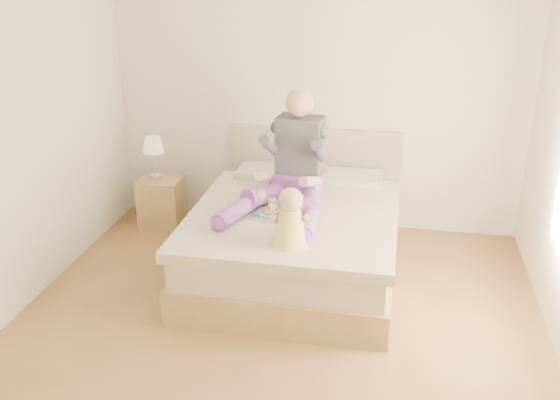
% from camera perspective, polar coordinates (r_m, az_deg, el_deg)
% --- Properties ---
extents(room, '(4.02, 4.22, 2.71)m').
position_cam_1_polar(room, '(4.02, 0.35, 5.64)').
color(room, brown).
rests_on(room, ground).
extents(bed, '(1.70, 2.18, 1.00)m').
position_cam_1_polar(bed, '(5.46, 1.60, -3.14)').
color(bed, olive).
rests_on(bed, ground).
extents(nightstand, '(0.42, 0.38, 0.50)m').
position_cam_1_polar(nightstand, '(6.41, -10.76, -0.19)').
color(nightstand, olive).
rests_on(nightstand, ground).
extents(lamp, '(0.21, 0.21, 0.43)m').
position_cam_1_polar(lamp, '(6.24, -11.52, 4.76)').
color(lamp, silver).
rests_on(lamp, nightstand).
extents(adult, '(0.82, 1.22, 0.98)m').
position_cam_1_polar(adult, '(5.28, 1.15, 2.78)').
color(adult, '#76388E').
rests_on(adult, bed).
extents(tray, '(0.47, 0.39, 0.12)m').
position_cam_1_polar(tray, '(5.08, 0.26, -1.15)').
color(tray, silver).
rests_on(tray, bed).
extents(baby, '(0.29, 0.40, 0.45)m').
position_cam_1_polar(baby, '(4.55, 0.94, -1.99)').
color(baby, '#F6E14D').
rests_on(baby, bed).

